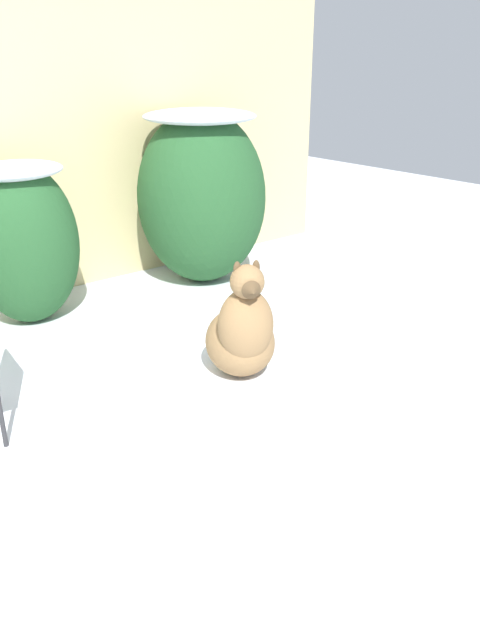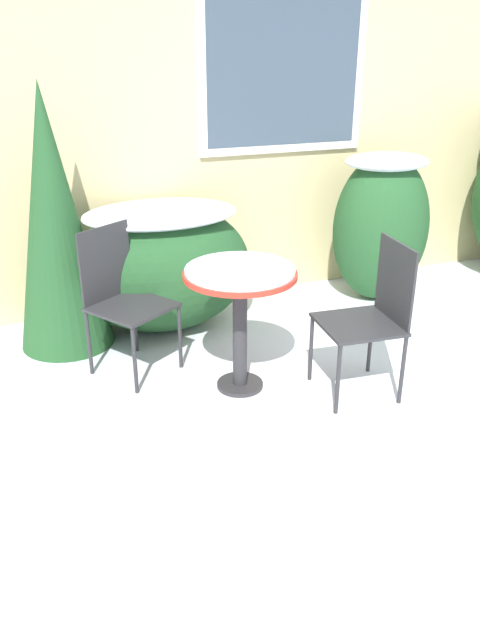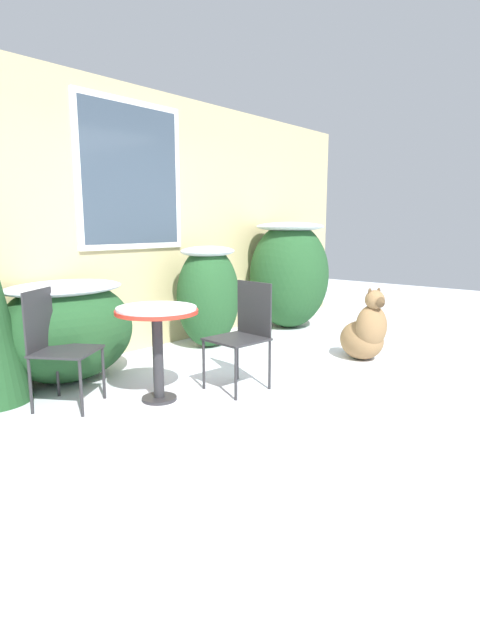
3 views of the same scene
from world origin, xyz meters
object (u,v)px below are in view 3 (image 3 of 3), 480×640
object	(u,v)px
patio_chair_far_side	(243,331)
dog	(365,334)
patio_chair_near_table	(56,343)
patio_table	(157,325)

from	to	relation	value
patio_chair_far_side	dog	bearing A→B (deg)	80.82
patio_chair_near_table	dog	size ratio (longest dim) A/B	1.18
patio_table	patio_chair_far_side	distance (m)	0.77
patio_table	patio_chair_near_table	bearing A→B (deg)	139.82
dog	patio_table	bearing A→B (deg)	-170.49
patio_table	patio_chair_far_side	world-z (taller)	patio_chair_far_side
patio_table	dog	world-z (taller)	dog
patio_chair_far_side	dog	size ratio (longest dim) A/B	1.18
patio_table	patio_chair_near_table	xyz separation A→B (m)	(-0.59, 0.50, -0.12)
dog	patio_chair_near_table	bearing A→B (deg)	-176.18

